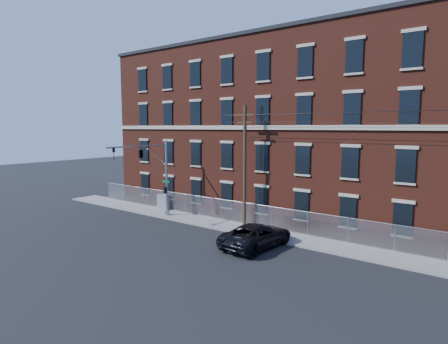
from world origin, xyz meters
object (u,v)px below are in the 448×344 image
at_px(pickup_truck, 257,235).
at_px(utility_cabinet, 163,202).
at_px(utility_pole_near, 245,164).
at_px(traffic_signal_mast, 147,161).

relative_size(pickup_truck, utility_cabinet, 4.03).
xyz_separation_m(utility_pole_near, utility_cabinet, (-10.08, 0.40, -4.48)).
relative_size(traffic_signal_mast, utility_pole_near, 0.70).
height_order(utility_pole_near, utility_cabinet, utility_pole_near).
bearing_deg(pickup_truck, traffic_signal_mast, 2.68).
distance_m(traffic_signal_mast, utility_pole_near, 8.70).
bearing_deg(utility_pole_near, utility_cabinet, 177.73).
bearing_deg(utility_pole_near, traffic_signal_mast, -156.86).
bearing_deg(traffic_signal_mast, pickup_truck, -1.65).
bearing_deg(utility_cabinet, traffic_signal_mast, -70.08).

